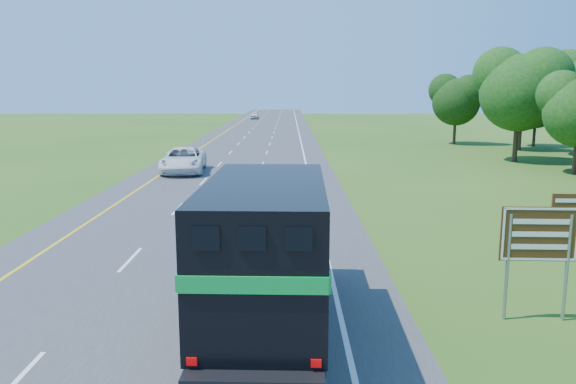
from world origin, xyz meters
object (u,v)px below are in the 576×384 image
horse_truck (267,249)px  far_car (254,116)px  white_suv (183,160)px  exit_sign (541,239)px

horse_truck → far_car: (-6.90, 107.40, -1.43)m
white_suv → exit_sign: size_ratio=1.90×
white_suv → far_car: white_suv is taller
far_car → exit_sign: size_ratio=1.20×
far_car → exit_sign: exit_sign is taller
exit_sign → white_suv: bearing=120.3°
horse_truck → white_suv: size_ratio=1.37×
white_suv → far_car: 78.94m
horse_truck → far_car: 107.63m
far_car → horse_truck: bearing=-86.5°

